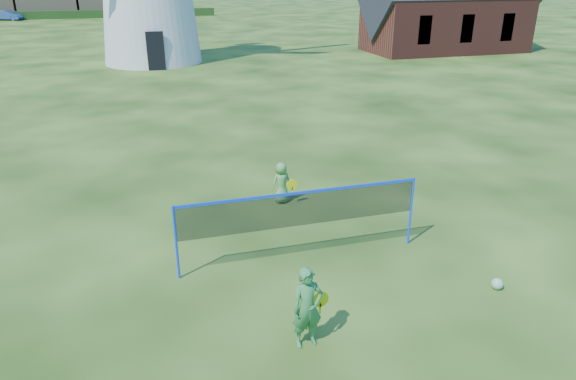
# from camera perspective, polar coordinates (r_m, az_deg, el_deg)

# --- Properties ---
(ground) EXTENTS (220.00, 220.00, 0.00)m
(ground) POSITION_cam_1_polar(r_m,az_deg,el_deg) (10.69, -0.27, -8.55)
(ground) COLOR black
(ground) RESTS_ON ground
(chapel) EXTENTS (11.92, 5.78, 10.08)m
(chapel) POSITION_cam_1_polar(r_m,az_deg,el_deg) (42.15, 16.95, 18.18)
(chapel) COLOR #5F2A1F
(chapel) RESTS_ON ground
(badminton_net) EXTENTS (5.05, 0.05, 1.55)m
(badminton_net) POSITION_cam_1_polar(r_m,az_deg,el_deg) (10.47, 1.42, -2.21)
(badminton_net) COLOR blue
(badminton_net) RESTS_ON ground
(player_girl) EXTENTS (0.68, 0.37, 1.39)m
(player_girl) POSITION_cam_1_polar(r_m,az_deg,el_deg) (8.38, 2.15, -12.75)
(player_girl) COLOR #327E3D
(player_girl) RESTS_ON ground
(player_boy) EXTENTS (0.65, 0.45, 1.08)m
(player_boy) POSITION_cam_1_polar(r_m,az_deg,el_deg) (13.41, -0.70, 0.80)
(player_boy) COLOR #559648
(player_boy) RESTS_ON ground
(play_ball) EXTENTS (0.22, 0.22, 0.22)m
(play_ball) POSITION_cam_1_polar(r_m,az_deg,el_deg) (10.76, 21.92, -9.51)
(play_ball) COLOR green
(play_ball) RESTS_ON ground
(car_right) EXTENTS (3.74, 2.58, 1.17)m
(car_right) POSITION_cam_1_polar(r_m,az_deg,el_deg) (75.61, -28.34, 16.47)
(car_right) COLOR navy
(car_right) RESTS_ON ground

